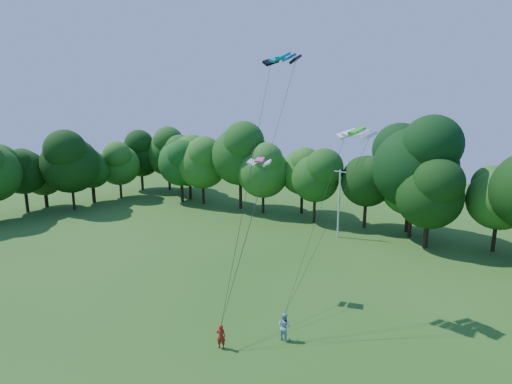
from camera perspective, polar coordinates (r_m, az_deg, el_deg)
The scene contains 9 objects.
utility_pole at distance 48.21m, azimuth 11.76°, elevation -1.56°, with size 1.62×0.36×8.16m.
kite_flyer_left at distance 27.29m, azimuth -5.02°, elevation -19.85°, with size 0.61×0.40×1.66m, color maroon.
kite_flyer_right at distance 28.05m, azimuth 4.05°, elevation -18.58°, with size 0.93×0.72×1.91m, color #9BBCD7.
kite_teal at distance 29.94m, azimuth 3.87°, elevation 18.86°, with size 2.78×1.36×0.59m.
kite_green at distance 29.35m, azimuth 14.19°, elevation 8.47°, with size 3.07×2.12×0.52m.
kite_pink at distance 31.50m, azimuth 0.51°, elevation 4.61°, with size 2.07×1.48×0.33m.
tree_back_west at distance 66.31m, azimuth -10.70°, elevation 4.81°, with size 8.02×8.02×11.67m.
tree_back_center at distance 49.72m, azimuth 21.82°, elevation 4.53°, with size 10.53×10.53×15.31m.
tree_flank_west at distance 69.70m, azimuth -28.12°, elevation 2.63°, with size 6.28×6.28×9.13m.
Camera 1 is at (16.81, -11.28, 15.13)m, focal length 28.00 mm.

